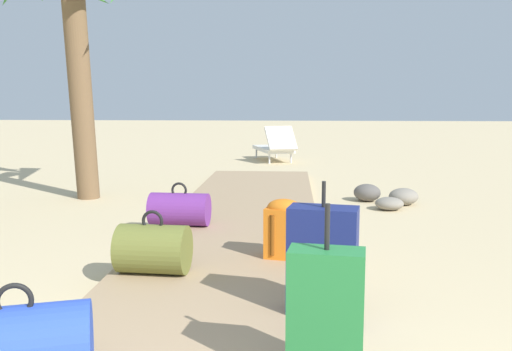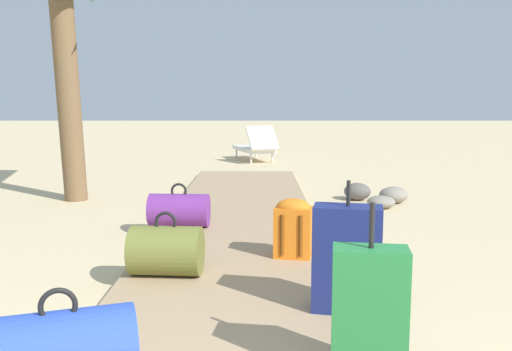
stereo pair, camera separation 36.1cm
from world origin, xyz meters
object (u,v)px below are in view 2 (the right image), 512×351
Objects in this scene: duffel_bag_olive at (168,250)px; lounge_chair at (258,146)px; suitcase_green at (371,313)px; duffel_bag_purple at (181,210)px; suitcase_navy at (349,259)px; backpack_orange at (295,226)px.

lounge_chair is (0.66, 8.15, 0.06)m from duffel_bag_olive.
suitcase_green is 9.68m from lounge_chair.
suitcase_green reaches higher than lounge_chair.
suitcase_green is at bearing -86.87° from lounge_chair.
duffel_bag_olive reaches higher than duffel_bag_purple.
duffel_bag_olive is 1.41m from suitcase_navy.
suitcase_navy reaches higher than lounge_chair.
lounge_chair is at bearing 93.62° from suitcase_navy.
duffel_bag_purple is at bearing 113.05° from suitcase_green.
duffel_bag_purple is 0.74× the size of suitcase_green.
backpack_orange is at bearing 102.16° from suitcase_navy.
backpack_orange reaches higher than duffel_bag_purple.
duffel_bag_olive is (0.12, -1.55, 0.01)m from duffel_bag_purple.
suitcase_green is 1.54× the size of duffel_bag_olive.
lounge_chair reaches higher than duffel_bag_olive.
backpack_orange is at bearing -87.69° from lounge_chair.
suitcase_green is 1.93m from duffel_bag_olive.
suitcase_navy reaches higher than duffel_bag_olive.
backpack_orange is (0.97, 0.47, 0.07)m from duffel_bag_olive.
duffel_bag_olive is at bearing -154.19° from backpack_orange.
lounge_chair is (-0.56, 8.84, -0.08)m from suitcase_navy.
suitcase_green is at bearing -83.72° from backpack_orange.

